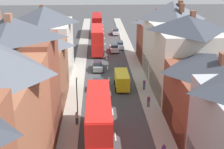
{
  "coord_description": "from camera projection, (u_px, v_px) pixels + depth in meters",
  "views": [
    {
      "loc": [
        -1.82,
        -17.78,
        17.72
      ],
      "look_at": [
        0.41,
        28.16,
        1.45
      ],
      "focal_mm": 50.0,
      "sensor_mm": 36.0,
      "label": 1
    }
  ],
  "objects": [
    {
      "name": "car_near_blue",
      "position": [
        116.0,
        32.0,
        83.12
      ],
      "size": [
        1.9,
        4.35,
        1.64
      ],
      "color": "silver",
      "rests_on": "ground"
    },
    {
      "name": "street_lamp",
      "position": [
        77.0,
        97.0,
        36.0
      ],
      "size": [
        0.2,
        1.12,
        5.5
      ],
      "color": "black",
      "rests_on": "ground"
    },
    {
      "name": "terrace_row_left",
      "position": [
        14.0,
        86.0,
        31.11
      ],
      "size": [
        8.0,
        50.51,
        14.29
      ],
      "color": "#935138",
      "rests_on": "ground"
    },
    {
      "name": "pedestrian_mid_right",
      "position": [
        149.0,
        100.0,
        40.48
      ],
      "size": [
        0.36,
        0.22,
        1.61
      ],
      "color": "#3D4256",
      "rests_on": "pavement_right"
    },
    {
      "name": "car_parked_right_a",
      "position": [
        114.0,
        48.0,
        66.75
      ],
      "size": [
        1.9,
        4.2,
        1.69
      ],
      "color": "silver",
      "rests_on": "ground"
    },
    {
      "name": "pavement_right",
      "position": [
        134.0,
        64.0,
        58.73
      ],
      "size": [
        2.2,
        104.0,
        0.14
      ],
      "primitive_type": "cube",
      "color": "#A8A399",
      "rests_on": "ground"
    },
    {
      "name": "pedestrian_far_left",
      "position": [
        144.0,
        84.0,
        46.15
      ],
      "size": [
        0.36,
        0.22,
        1.61
      ],
      "color": "#3D4256",
      "rests_on": "pavement_right"
    },
    {
      "name": "double_decker_bus_lead",
      "position": [
        97.0,
        24.0,
        82.0
      ],
      "size": [
        2.74,
        10.8,
        5.3
      ],
      "color": "#B70F0F",
      "rests_on": "ground"
    },
    {
      "name": "double_decker_bus_mid_street",
      "position": [
        99.0,
        120.0,
        31.57
      ],
      "size": [
        2.74,
        10.8,
        5.3
      ],
      "color": "red",
      "rests_on": "ground"
    },
    {
      "name": "pedestrian_mid_left",
      "position": [
        77.0,
        117.0,
        36.03
      ],
      "size": [
        0.36,
        0.22,
        1.61
      ],
      "color": "#23232D",
      "rests_on": "pavement_left"
    },
    {
      "name": "delivery_van",
      "position": [
        122.0,
        80.0,
        46.96
      ],
      "size": [
        2.2,
        5.2,
        2.41
      ],
      "color": "yellow",
      "rests_on": "ground"
    },
    {
      "name": "centre_line_dashes",
      "position": [
        108.0,
        68.0,
        56.63
      ],
      "size": [
        0.14,
        97.8,
        0.01
      ],
      "color": "silver",
      "rests_on": "ground"
    },
    {
      "name": "car_parked_left_a",
      "position": [
        98.0,
        66.0,
        54.99
      ],
      "size": [
        1.9,
        4.34,
        1.7
      ],
      "color": "gray",
      "rests_on": "ground"
    },
    {
      "name": "double_decker_bus_far_approaching",
      "position": [
        97.0,
        39.0,
        65.83
      ],
      "size": [
        2.74,
        10.8,
        5.3
      ],
      "color": "red",
      "rests_on": "ground"
    },
    {
      "name": "terrace_row_right",
      "position": [
        202.0,
        78.0,
        36.02
      ],
      "size": [
        8.0,
        57.49,
        12.4
      ],
      "color": "brown",
      "rests_on": "ground"
    },
    {
      "name": "car_mid_white",
      "position": [
        119.0,
        45.0,
        69.15
      ],
      "size": [
        1.9,
        4.31,
        1.7
      ],
      "color": "gray",
      "rests_on": "ground"
    },
    {
      "name": "pavement_left",
      "position": [
        80.0,
        64.0,
        58.26
      ],
      "size": [
        2.2,
        104.0,
        0.14
      ],
      "primitive_type": "cube",
      "color": "#A8A399",
      "rests_on": "ground"
    },
    {
      "name": "car_near_silver",
      "position": [
        98.0,
        85.0,
        46.33
      ],
      "size": [
        1.9,
        4.35,
        1.63
      ],
      "color": "#144728",
      "rests_on": "ground"
    }
  ]
}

